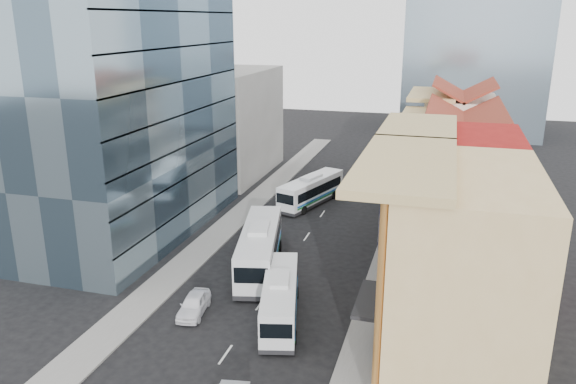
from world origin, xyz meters
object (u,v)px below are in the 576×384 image
(office_tower, at_px, (123,79))
(sedan_left, at_px, (194,304))
(bus_left_near, at_px, (260,247))
(shophouse_tan, at_px, (464,268))
(bus_left_far, at_px, (311,190))
(bus_right, at_px, (280,297))

(office_tower, height_order, sedan_left, office_tower)
(office_tower, distance_m, bus_left_near, 20.55)
(shophouse_tan, xyz_separation_m, bus_left_far, (-16.00, 26.92, -4.28))
(shophouse_tan, xyz_separation_m, bus_left_near, (-16.00, 8.67, -4.00))
(bus_left_far, bearing_deg, bus_left_near, -72.20)
(office_tower, relative_size, bus_right, 2.99)
(bus_left_far, relative_size, sedan_left, 2.53)
(bus_left_far, bearing_deg, sedan_left, -76.81)
(bus_left_far, height_order, sedan_left, bus_left_far)
(shophouse_tan, height_order, sedan_left, shophouse_tan)
(bus_right, bearing_deg, bus_left_near, 104.74)
(office_tower, bearing_deg, bus_left_near, -19.57)
(sedan_left, bearing_deg, shophouse_tan, -8.85)
(shophouse_tan, relative_size, bus_right, 1.40)
(shophouse_tan, bearing_deg, bus_right, 173.41)
(bus_left_near, relative_size, bus_left_far, 1.16)
(bus_left_near, xyz_separation_m, bus_right, (4.00, -7.28, -0.39))
(bus_right, xyz_separation_m, sedan_left, (-6.15, -1.14, -0.89))
(bus_left_far, height_order, bus_right, bus_left_far)
(office_tower, height_order, bus_left_near, office_tower)
(shophouse_tan, distance_m, office_tower, 35.19)
(bus_left_near, distance_m, bus_right, 8.32)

